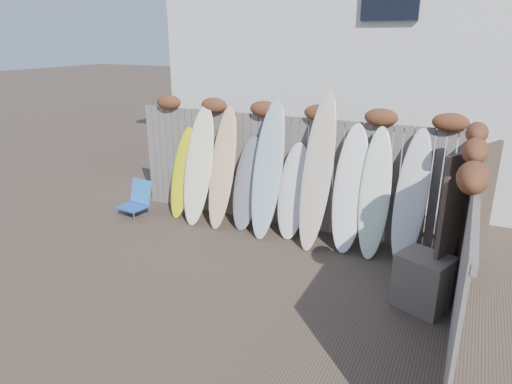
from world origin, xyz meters
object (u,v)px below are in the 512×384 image
at_px(beach_chair, 137,199).
at_px(lattice_panel, 466,224).
at_px(wooden_crate, 423,281).
at_px(surfboard_0, 182,173).

relative_size(beach_chair, lattice_panel, 0.33).
relative_size(wooden_crate, surfboard_0, 0.41).
bearing_deg(beach_chair, wooden_crate, -10.49).
bearing_deg(surfboard_0, lattice_panel, -3.42).
bearing_deg(wooden_crate, surfboard_0, 163.18).
xyz_separation_m(beach_chair, lattice_panel, (5.76, -0.43, 0.70)).
distance_m(beach_chair, wooden_crate, 5.46).
xyz_separation_m(beach_chair, surfboard_0, (0.83, 0.38, 0.54)).
distance_m(beach_chair, surfboard_0, 1.06).
bearing_deg(surfboard_0, beach_chair, -149.54).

